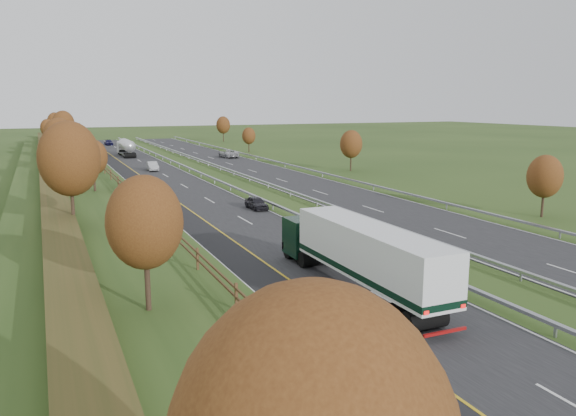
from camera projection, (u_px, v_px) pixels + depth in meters
name	position (u px, v px, depth m)	size (l,w,h in m)	color
ground	(243.00, 187.00, 73.13)	(400.00, 400.00, 0.00)	#284017
near_carriageway	(173.00, 186.00, 74.44)	(10.50, 200.00, 0.04)	black
far_carriageway	(287.00, 179.00, 80.99)	(10.50, 200.00, 0.04)	black
hard_shoulder	(144.00, 187.00, 72.95)	(3.00, 200.00, 0.04)	black
lane_markings	(220.00, 183.00, 76.87)	(26.75, 200.00, 0.01)	silver
embankment_left	(68.00, 184.00, 69.10)	(12.00, 200.00, 2.00)	#284017
hedge_left	(49.00, 172.00, 68.02)	(2.20, 180.00, 1.10)	#383A18
fence_left	(105.00, 169.00, 70.20)	(0.12, 189.06, 1.20)	#422B19
median_barrier_near	(214.00, 179.00, 76.60)	(0.32, 200.00, 0.71)	#999CA1
median_barrier_far	(250.00, 177.00, 78.62)	(0.32, 200.00, 0.71)	#999CA1
outer_barrier_far	(323.00, 173.00, 83.19)	(0.32, 200.00, 0.71)	#999CA1
trees_left	(69.00, 142.00, 65.22)	(6.64, 164.30, 7.66)	#2D2116
trees_far	(289.00, 136.00, 111.75)	(8.45, 118.60, 7.12)	#2D2116
box_lorry	(359.00, 253.00, 32.35)	(2.58, 16.28, 4.06)	black
road_tanker	(126.00, 147.00, 115.35)	(2.40, 11.22, 3.46)	silver
car_dark_near	(256.00, 203.00, 57.89)	(1.52, 3.78, 1.29)	black
car_silver_mid	(152.00, 166.00, 90.63)	(1.53, 4.38, 1.44)	#ABACB0
car_small_far	(109.00, 143.00, 145.37)	(1.86, 4.59, 1.33)	#121137
car_oncoming	(228.00, 154.00, 112.26)	(2.65, 5.76, 1.60)	#AEADB2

